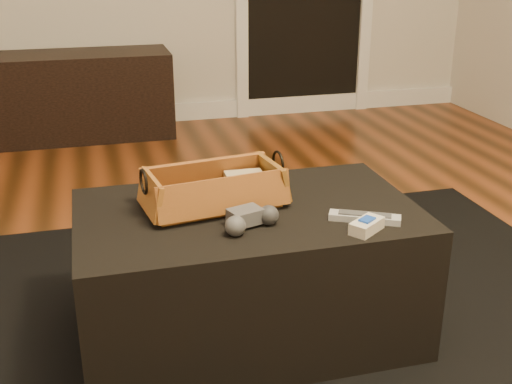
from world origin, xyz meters
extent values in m
cube|color=brown|center=(0.00, 0.00, -0.01)|extent=(5.00, 5.50, 0.01)
cube|color=white|center=(0.00, 2.73, 0.06)|extent=(5.00, 0.04, 0.12)
cube|color=black|center=(-0.35, 2.51, 0.26)|extent=(1.34, 0.45, 0.53)
cube|color=black|center=(0.23, 0.06, 0.01)|extent=(2.60, 2.00, 0.01)
cube|color=black|center=(0.23, 0.11, 0.22)|extent=(1.00, 0.60, 0.42)
cube|color=black|center=(0.12, 0.14, 0.46)|extent=(0.23, 0.10, 0.02)
cube|color=tan|center=(0.24, 0.20, 0.48)|extent=(0.12, 0.08, 0.06)
cube|color=#8D5D20|center=(0.14, 0.16, 0.44)|extent=(0.39, 0.22, 0.01)
cube|color=#AC6126|center=(0.12, 0.25, 0.50)|extent=(0.40, 0.09, 0.11)
cube|color=#AA5C26|center=(0.15, 0.07, 0.50)|extent=(0.40, 0.09, 0.11)
cube|color=brown|center=(0.33, 0.18, 0.50)|extent=(0.06, 0.20, 0.11)
cube|color=#A95E26|center=(-0.05, 0.13, 0.50)|extent=(0.06, 0.20, 0.11)
torus|color=black|center=(0.34, 0.19, 0.54)|extent=(0.02, 0.08, 0.08)
torus|color=black|center=(-0.07, 0.13, 0.54)|extent=(0.02, 0.08, 0.08)
cube|color=#454448|center=(0.19, 0.00, 0.46)|extent=(0.10, 0.09, 0.04)
sphere|color=#424246|center=(0.15, -0.06, 0.46)|extent=(0.07, 0.07, 0.06)
sphere|color=#2C2C2E|center=(0.26, -0.01, 0.46)|extent=(0.07, 0.07, 0.06)
cube|color=silver|center=(0.52, -0.06, 0.44)|extent=(0.20, 0.13, 0.02)
cube|color=#38383B|center=(0.52, -0.06, 0.45)|extent=(0.15, 0.10, 0.00)
cube|color=beige|center=(0.50, -0.12, 0.45)|extent=(0.12, 0.10, 0.03)
cube|color=blue|center=(0.50, -0.12, 0.47)|extent=(0.05, 0.05, 0.01)
camera|label=1|loc=(-0.20, -1.57, 1.17)|focal=45.00mm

